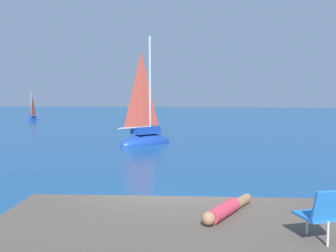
% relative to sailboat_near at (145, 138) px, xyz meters
% --- Properties ---
extents(ground_plane, '(160.00, 160.00, 0.00)m').
position_rel_sailboat_near_xyz_m(ground_plane, '(3.02, -13.91, -0.39)').
color(ground_plane, navy).
extents(boulder_seaward, '(1.02, 1.25, 0.74)m').
position_rel_sailboat_near_xyz_m(boulder_seaward, '(4.16, -15.06, -0.39)').
color(boulder_seaward, '#49443C').
rests_on(boulder_seaward, ground).
extents(boulder_inland, '(1.42, 1.25, 0.77)m').
position_rel_sailboat_near_xyz_m(boulder_inland, '(4.01, -15.38, -0.39)').
color(boulder_inland, '#4D5046').
rests_on(boulder_inland, ground).
extents(sailboat_near, '(3.44, 3.66, 7.14)m').
position_rel_sailboat_near_xyz_m(sailboat_near, '(0.00, 0.00, 0.00)').
color(sailboat_near, '#193D99').
rests_on(sailboat_near, ground).
extents(sailboat_far, '(0.81, 1.94, 3.54)m').
position_rel_sailboat_near_xyz_m(sailboat_far, '(-16.35, 19.31, -0.19)').
color(sailboat_far, '#193D99').
rests_on(sailboat_far, ground).
extents(person_sunbather, '(0.93, 1.62, 0.25)m').
position_rel_sailboat_near_xyz_m(person_sunbather, '(4.14, -16.31, 0.67)').
color(person_sunbather, '#DB384C').
rests_on(person_sunbather, shore_ledge).
extents(beach_chair, '(0.66, 0.73, 0.80)m').
position_rel_sailboat_near_xyz_m(beach_chair, '(5.42, -17.39, 0.99)').
color(beach_chair, blue).
rests_on(beach_chair, shore_ledge).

